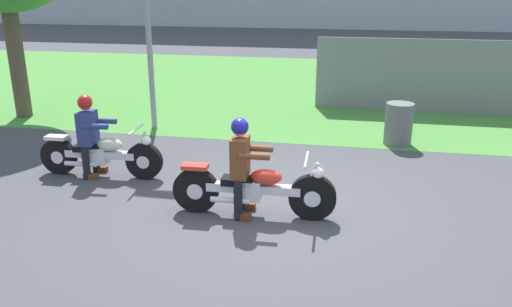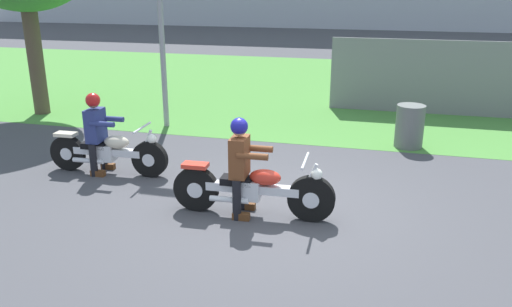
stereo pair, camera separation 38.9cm
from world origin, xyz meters
The scene contains 8 objects.
ground centered at (0.00, 0.00, 0.00)m, with size 120.00×120.00×0.00m, color #424247.
grass_verge centered at (0.00, 9.13, 0.00)m, with size 60.00×12.00×0.01m, color #478438.
motorcycle_lead centered at (-0.26, -0.29, 0.40)m, with size 2.30×0.66×0.88m.
rider_lead centered at (-0.42, -0.29, 0.82)m, with size 0.56×0.48×1.41m.
motorcycle_follow centered at (-3.06, 0.72, 0.38)m, with size 2.13×0.66×0.87m.
rider_follow centered at (-3.23, 0.71, 0.81)m, with size 0.56×0.48×1.39m.
trash_can centered at (1.92, 3.52, 0.42)m, with size 0.55×0.55×0.85m, color #595E5B.
fence_segment centered at (3.52, 6.47, 0.90)m, with size 7.00×0.06×1.80m, color slate.
Camera 1 is at (1.07, -6.79, 3.15)m, focal length 36.29 mm.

